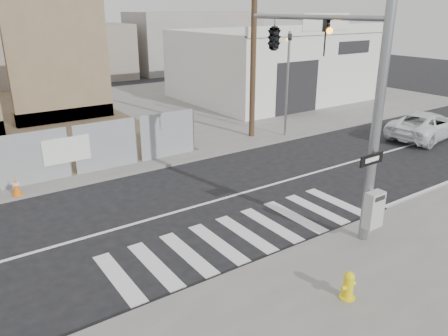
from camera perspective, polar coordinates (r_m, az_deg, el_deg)
ground at (r=15.08m, az=-2.98°, el=-4.82°), size 100.00×100.00×0.00m
sidewalk_far at (r=27.38m, az=-18.75°, el=5.79°), size 50.00×20.00×0.12m
signal_pole at (r=13.70m, az=10.51°, el=13.21°), size 0.96×5.87×7.00m
far_signal_pole at (r=22.40m, az=8.35°, el=12.58°), size 0.16×0.20×5.60m
concrete_wall_right at (r=26.76m, az=-20.65°, el=12.52°), size 5.50×1.30×8.00m
auto_shop at (r=32.68m, az=6.03°, el=13.34°), size 12.00×10.20×5.95m
utility_pole_right at (r=21.95m, az=3.91°, el=17.10°), size 1.60×0.28×10.00m
fire_hydrant at (r=10.63m, az=15.93°, el=-14.51°), size 0.43×0.41×0.68m
suv at (r=24.90m, az=24.90°, el=5.12°), size 5.22×2.88×1.38m
traffic_cone_c at (r=17.08m, az=-25.50°, el=-2.20°), size 0.36×0.36×0.65m
traffic_cone_d at (r=18.85m, az=-15.65°, el=1.13°), size 0.45×0.45×0.69m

